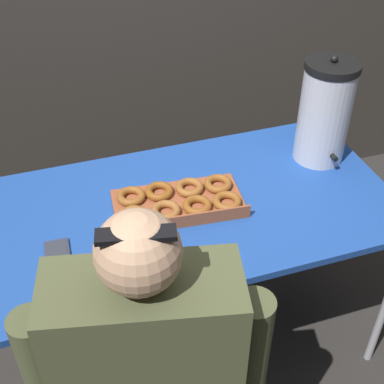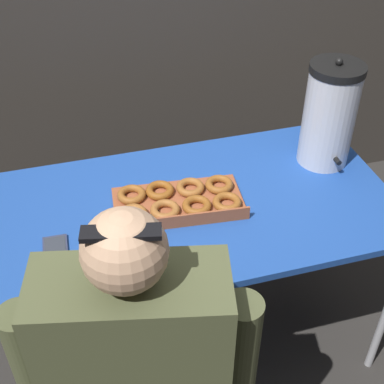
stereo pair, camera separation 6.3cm
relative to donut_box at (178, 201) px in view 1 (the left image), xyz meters
The scene contains 5 objects.
ground_plane 0.79m from the donut_box, ahead, with size 12.00×12.00×0.00m, color #2D2B28.
folding_table 0.10m from the donut_box, ahead, with size 1.43×0.78×0.77m.
donut_box is the anchor object (origin of this frame).
coffee_urn 0.66m from the donut_box, 11.04° to the left, with size 0.20×0.23×0.43m.
cell_phone 0.46m from the donut_box, 164.80° to the right, with size 0.09×0.14×0.01m.
Camera 1 is at (-0.48, -1.39, 2.01)m, focal length 50.00 mm.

